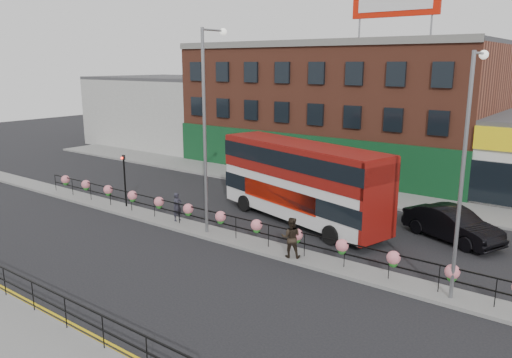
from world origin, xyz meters
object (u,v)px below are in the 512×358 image
Objects in this scene: lamp_column_east at (466,156)px; car at (452,224)px; pedestrian_b at (291,237)px; double_decker_bus at (302,175)px; pedestrian_a at (177,207)px; lamp_column_west at (208,114)px.

car is at bearing 106.53° from lamp_column_east.
car is 8.67m from pedestrian_b.
double_decker_bus is at bearing 128.08° from car.
car is 8.30m from lamp_column_east.
double_decker_bus is 8.10m from car.
pedestrian_a is at bearing 138.77° from car.
lamp_column_west is 12.39m from lamp_column_east.
double_decker_bus is 7.10m from pedestrian_a.
car is at bearing -57.64° from pedestrian_a.
pedestrian_a is 0.15× the size of lamp_column_west.
double_decker_bus is 1.26× the size of lamp_column_east.
lamp_column_west reaches higher than pedestrian_b.
pedestrian_a reaches higher than car.
lamp_column_west is at bearing -87.15° from pedestrian_a.
lamp_column_east reaches higher than pedestrian_b.
lamp_column_west is (-2.82, -4.42, 3.49)m from double_decker_bus.
lamp_column_east is at bearing 155.17° from pedestrian_b.
lamp_column_west is (2.57, -0.16, 5.29)m from pedestrian_a.
car is at bearing 31.98° from lamp_column_west.
car is (7.60, 2.09, -1.90)m from double_decker_bus.
car is 0.60× the size of lamp_column_east.
lamp_column_east reaches higher than car.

